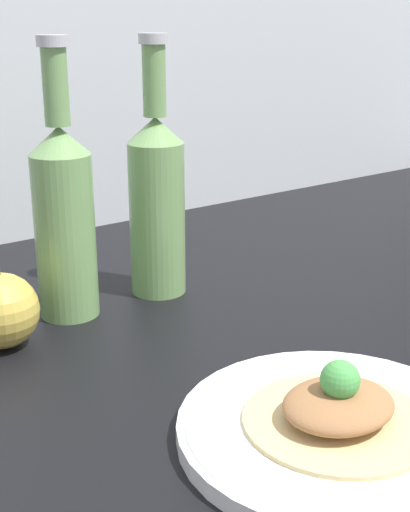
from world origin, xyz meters
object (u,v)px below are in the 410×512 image
plated_food (338,407)px  cider_bottle_left (64,214)px  apple (1,311)px  plate (337,429)px  cider_bottle_right (157,198)px

plated_food → cider_bottle_left: (-6.08, 37.03, 9.05)cm
cider_bottle_left → apple: 13.02cm
cider_bottle_left → plated_food: bearing=-80.7°
plate → apple: bearing=115.1°
cider_bottle_right → apple: size_ratio=3.28×
cider_bottle_left → cider_bottle_right: (12.39, 0.00, 0.00)cm
plated_food → cider_bottle_left: cider_bottle_left is taller
cider_bottle_left → cider_bottle_right: 12.39cm
plate → plated_food: (0.00, 0.00, 2.08)cm
plated_food → apple: size_ratio=1.63×
cider_bottle_right → apple: bearing=-170.4°
cider_bottle_right → cider_bottle_left: bearing=180.0°
cider_bottle_left → cider_bottle_right: size_ratio=1.00×
plated_food → cider_bottle_left: bearing=99.3°
plated_food → apple: apple is taller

